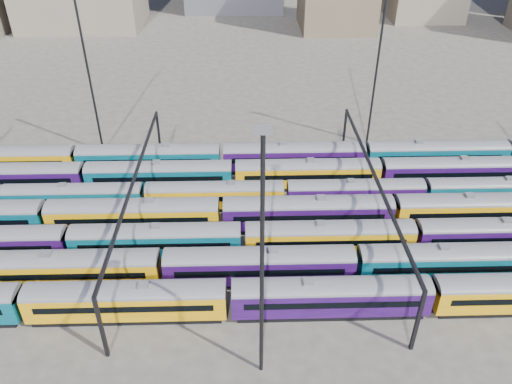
{
  "coord_description": "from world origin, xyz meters",
  "views": [
    {
      "loc": [
        -6.31,
        -52.51,
        40.31
      ],
      "look_at": [
        -4.77,
        4.26,
        3.0
      ],
      "focal_mm": 35.0,
      "sensor_mm": 36.0,
      "label": 1
    }
  ],
  "objects_px": {
    "mast_2": "(262,257)",
    "rake_1": "(162,264)",
    "rake_0": "(229,296)",
    "rake_2": "(243,236)"
  },
  "relations": [
    {
      "from": "rake_0",
      "to": "rake_1",
      "type": "height_order",
      "value": "rake_1"
    },
    {
      "from": "rake_2",
      "to": "mast_2",
      "type": "distance_m",
      "value": 20.45
    },
    {
      "from": "rake_0",
      "to": "rake_1",
      "type": "bearing_deg",
      "value": 146.81
    },
    {
      "from": "rake_1",
      "to": "mast_2",
      "type": "xyz_separation_m",
      "value": [
        10.76,
        -12.0,
        11.14
      ]
    },
    {
      "from": "rake_0",
      "to": "rake_1",
      "type": "xyz_separation_m",
      "value": [
        -7.64,
        5.0,
        0.08
      ]
    },
    {
      "from": "rake_0",
      "to": "mast_2",
      "type": "xyz_separation_m",
      "value": [
        3.12,
        -7.0,
        11.22
      ]
    },
    {
      "from": "rake_0",
      "to": "rake_2",
      "type": "bearing_deg",
      "value": 81.3
    },
    {
      "from": "rake_0",
      "to": "rake_2",
      "type": "distance_m",
      "value": 10.12
    },
    {
      "from": "mast_2",
      "to": "rake_1",
      "type": "bearing_deg",
      "value": 131.89
    },
    {
      "from": "rake_2",
      "to": "rake_1",
      "type": "bearing_deg",
      "value": -151.41
    }
  ]
}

